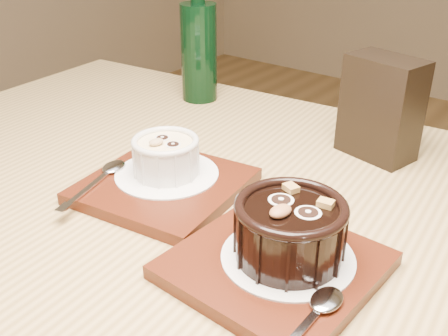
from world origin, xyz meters
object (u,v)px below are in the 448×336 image
object	(u,v)px
ramekin_dark	(290,228)
condiment_stand	(381,108)
tray_left	(164,186)
ramekin_white	(166,155)
table	(232,283)
green_bottle	(199,49)
tray_right	(275,265)

from	to	relation	value
ramekin_dark	condiment_stand	size ratio (longest dim) A/B	0.76
tray_left	ramekin_dark	bearing A→B (deg)	-10.91
ramekin_dark	ramekin_white	bearing A→B (deg)	173.02
table	condiment_stand	bearing A→B (deg)	77.86
green_bottle	ramekin_dark	bearing A→B (deg)	-40.02
ramekin_white	table	bearing A→B (deg)	7.29
ramekin_white	condiment_stand	size ratio (longest dim) A/B	0.60
tray_left	ramekin_dark	xyz separation A→B (m)	(0.20, -0.04, 0.04)
tray_left	ramekin_white	size ratio (longest dim) A/B	2.16
condiment_stand	green_bottle	size ratio (longest dim) A/B	0.60
table	tray_right	bearing A→B (deg)	-28.56
table	green_bottle	xyz separation A→B (m)	(-0.29, 0.29, 0.18)
ramekin_white	condiment_stand	xyz separation A→B (m)	(0.17, 0.25, 0.03)
tray_left	tray_right	bearing A→B (deg)	-13.99
tray_right	green_bottle	xyz separation A→B (m)	(-0.38, 0.33, 0.08)
tray_left	green_bottle	distance (m)	0.35
table	ramekin_white	size ratio (longest dim) A/B	15.20
tray_left	tray_right	size ratio (longest dim) A/B	1.00
green_bottle	ramekin_white	bearing A→B (deg)	-57.16
tray_right	green_bottle	bearing A→B (deg)	138.55
condiment_stand	tray_left	bearing A→B (deg)	-122.18
table	ramekin_white	world-z (taller)	ramekin_white
ramekin_white	green_bottle	distance (m)	0.33
tray_left	tray_right	world-z (taller)	same
condiment_stand	green_bottle	bearing A→B (deg)	175.86
tray_left	tray_right	xyz separation A→B (m)	(0.19, -0.05, 0.00)
tray_left	ramekin_white	xyz separation A→B (m)	(-0.01, 0.01, 0.04)
tray_right	green_bottle	distance (m)	0.51
tray_left	condiment_stand	world-z (taller)	condiment_stand
table	tray_right	xyz separation A→B (m)	(0.09, -0.05, 0.10)
ramekin_white	ramekin_dark	bearing A→B (deg)	0.57
tray_right	condiment_stand	distance (m)	0.32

